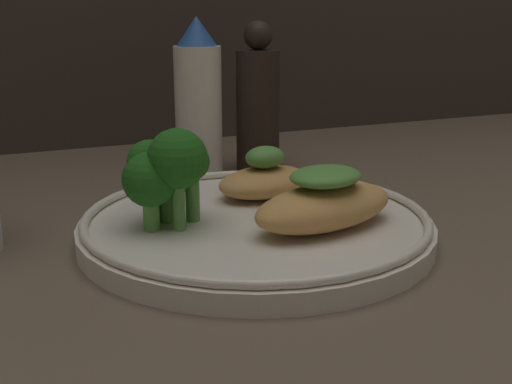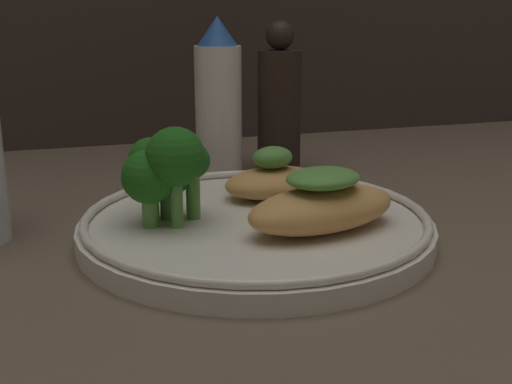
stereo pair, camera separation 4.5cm
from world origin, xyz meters
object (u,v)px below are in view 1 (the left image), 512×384
at_px(broccoli_bunch, 165,170).
at_px(pepper_grinder, 258,104).
at_px(sauce_bottle, 198,101).
at_px(plate, 256,225).

relative_size(broccoli_bunch, pepper_grinder, 0.47).
height_order(broccoli_bunch, sauce_bottle, sauce_bottle).
height_order(plate, pepper_grinder, pepper_grinder).
distance_m(broccoli_bunch, sauce_bottle, 0.19).
height_order(plate, sauce_bottle, sauce_bottle).
height_order(broccoli_bunch, pepper_grinder, pepper_grinder).
bearing_deg(sauce_bottle, broccoli_bunch, -115.13).
xyz_separation_m(plate, sauce_bottle, (0.02, 0.19, 0.06)).
distance_m(plate, pepper_grinder, 0.21).
bearing_deg(broccoli_bunch, pepper_grinder, 50.55).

